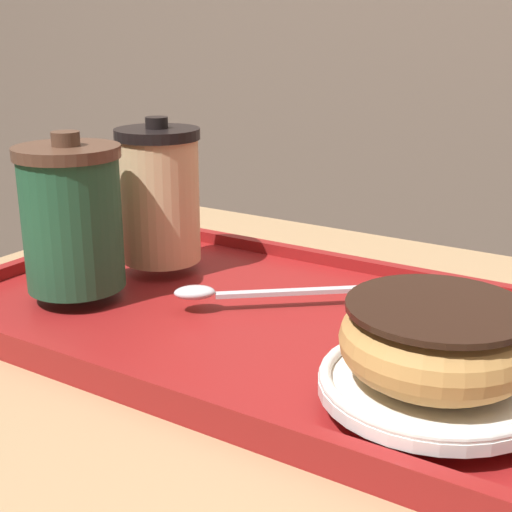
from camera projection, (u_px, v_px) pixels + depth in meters
The scene contains 6 objects.
serving_tray at pixel (256, 320), 0.60m from camera, with size 0.52×0.32×0.02m.
coffee_cup_front at pixel (72, 217), 0.61m from camera, with size 0.09×0.09×0.14m.
coffee_cup_rear at pixel (160, 195), 0.69m from camera, with size 0.08×0.08×0.14m.
plate_with_chocolate_donut at pixel (432, 383), 0.45m from camera, with size 0.14×0.14×0.01m.
donut_chocolate_glazed at pixel (436, 339), 0.44m from camera, with size 0.12×0.12×0.05m.
spoon at pixel (227, 292), 0.61m from camera, with size 0.14×0.12×0.01m.
Camera 1 is at (0.26, -0.46, 0.96)m, focal length 50.00 mm.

